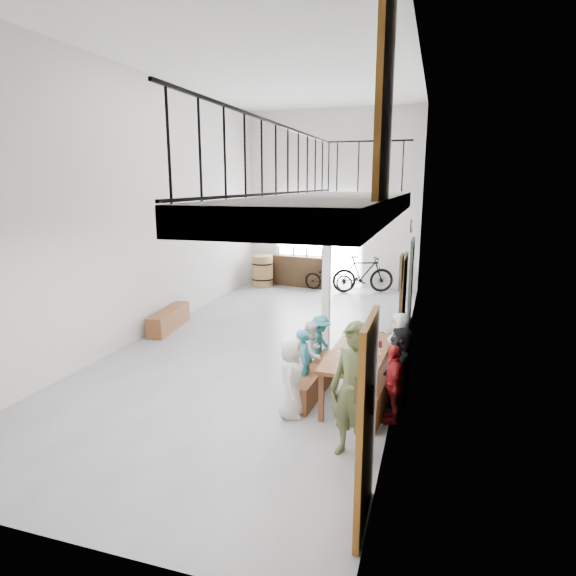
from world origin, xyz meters
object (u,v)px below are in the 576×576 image
(tasting_table, at_px, (358,356))
(bench_inner, at_px, (316,379))
(serving_counter, at_px, (300,271))
(host_standing, at_px, (354,391))
(oak_barrel, at_px, (263,271))
(bicycle_near, at_px, (329,278))
(side_bench, at_px, (169,319))

(tasting_table, height_order, bench_inner, tasting_table)
(serving_counter, bearing_deg, host_standing, -61.22)
(oak_barrel, bearing_deg, bicycle_near, 1.07)
(serving_counter, bearing_deg, tasting_table, -58.86)
(oak_barrel, bearing_deg, tasting_table, -59.97)
(serving_counter, bearing_deg, bench_inner, -63.07)
(tasting_table, bearing_deg, serving_counter, 114.32)
(bench_inner, distance_m, side_bench, 4.63)
(side_bench, xyz_separation_m, serving_counter, (1.57, 5.45, 0.26))
(side_bench, distance_m, bicycle_near, 5.67)
(bench_inner, xyz_separation_m, host_standing, (0.87, -1.68, 0.65))
(bench_inner, bearing_deg, tasting_table, -3.49)
(bench_inner, relative_size, bicycle_near, 1.16)
(bench_inner, relative_size, host_standing, 1.05)
(bicycle_near, bearing_deg, host_standing, -160.54)
(tasting_table, distance_m, side_bench, 5.29)
(host_standing, relative_size, bicycle_near, 1.11)
(tasting_table, xyz_separation_m, bench_inner, (-0.68, 0.09, -0.50))
(bench_inner, bearing_deg, serving_counter, 111.60)
(serving_counter, relative_size, bicycle_near, 1.20)
(bench_inner, height_order, serving_counter, serving_counter)
(oak_barrel, relative_size, host_standing, 0.59)
(host_standing, height_order, bicycle_near, host_standing)
(tasting_table, relative_size, bicycle_near, 1.31)
(bicycle_near, bearing_deg, side_bench, 157.80)
(serving_counter, distance_m, bicycle_near, 1.13)
(tasting_table, bearing_deg, bicycle_near, 108.28)
(tasting_table, height_order, side_bench, tasting_table)
(tasting_table, relative_size, oak_barrel, 2.01)
(tasting_table, distance_m, serving_counter, 8.43)
(tasting_table, relative_size, serving_counter, 1.08)
(side_bench, xyz_separation_m, oak_barrel, (0.44, 4.99, 0.27))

